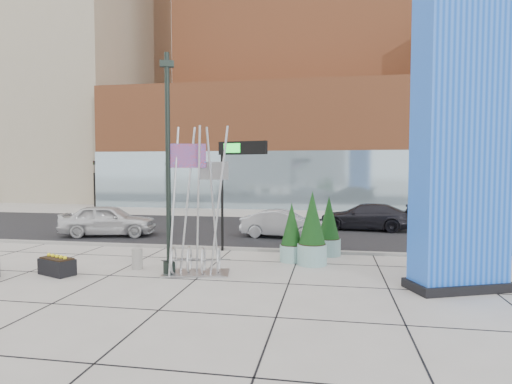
% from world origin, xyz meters
% --- Properties ---
extents(ground, '(160.00, 160.00, 0.00)m').
position_xyz_m(ground, '(0.00, 0.00, 0.00)').
color(ground, '#9E9991').
rests_on(ground, ground).
extents(street_asphalt, '(80.00, 12.00, 0.02)m').
position_xyz_m(street_asphalt, '(0.00, 10.00, 0.01)').
color(street_asphalt, black).
rests_on(street_asphalt, ground).
extents(curb_edge, '(80.00, 0.30, 0.12)m').
position_xyz_m(curb_edge, '(0.00, 4.00, 0.06)').
color(curb_edge, gray).
rests_on(curb_edge, ground).
extents(tower_podium, '(34.00, 10.00, 11.00)m').
position_xyz_m(tower_podium, '(1.00, 27.00, 5.50)').
color(tower_podium, '#AA5931').
rests_on(tower_podium, ground).
extents(tower_glass_front, '(34.00, 0.60, 5.00)m').
position_xyz_m(tower_glass_front, '(1.00, 22.20, 2.50)').
color(tower_glass_front, '#8CA5B2').
rests_on(tower_glass_front, ground).
extents(building_beige_left, '(18.00, 20.00, 34.00)m').
position_xyz_m(building_beige_left, '(-26.00, 34.00, 17.00)').
color(building_beige_left, gray).
rests_on(building_beige_left, ground).
extents(blue_pylon, '(3.18, 2.27, 9.70)m').
position_xyz_m(blue_pylon, '(9.00, -0.70, 4.68)').
color(blue_pylon, blue).
rests_on(blue_pylon, ground).
extents(lamp_post, '(0.50, 0.41, 7.39)m').
position_xyz_m(lamp_post, '(-0.08, -0.52, 3.02)').
color(lamp_post, black).
rests_on(lamp_post, ground).
extents(public_art_sculpture, '(2.36, 1.46, 5.01)m').
position_xyz_m(public_art_sculpture, '(0.81, -0.30, 1.31)').
color(public_art_sculpture, '#BBBDC0').
rests_on(public_art_sculpture, ground).
extents(concrete_bollard, '(0.37, 0.37, 0.73)m').
position_xyz_m(concrete_bollard, '(-1.50, 0.03, 0.36)').
color(concrete_bollard, gray).
rests_on(concrete_bollard, ground).
extents(overhead_street_sign, '(2.18, 0.80, 4.70)m').
position_xyz_m(overhead_street_sign, '(1.45, 3.80, 4.04)').
color(overhead_street_sign, black).
rests_on(overhead_street_sign, ground).
extents(round_planter_east, '(1.10, 1.10, 2.75)m').
position_xyz_m(round_planter_east, '(4.60, 1.80, 1.30)').
color(round_planter_east, '#82AFAC').
rests_on(round_planter_east, ground).
extents(round_planter_mid, '(0.98, 0.98, 2.44)m').
position_xyz_m(round_planter_mid, '(5.20, 3.60, 1.16)').
color(round_planter_mid, '#82AFAC').
rests_on(round_planter_mid, ground).
extents(round_planter_west, '(0.91, 0.91, 2.27)m').
position_xyz_m(round_planter_west, '(3.80, 2.23, 1.07)').
color(round_planter_west, '#82AFAC').
rests_on(round_planter_west, ground).
extents(box_planter_south, '(1.40, 1.06, 0.69)m').
position_xyz_m(box_planter_south, '(-3.80, -1.20, 0.32)').
color(box_planter_south, black).
rests_on(box_planter_south, ground).
extents(car_white_west, '(5.16, 2.95, 1.65)m').
position_xyz_m(car_white_west, '(-6.24, 6.57, 0.83)').
color(car_white_west, silver).
rests_on(car_white_west, ground).
extents(car_silver_mid, '(4.39, 1.97, 1.40)m').
position_xyz_m(car_silver_mid, '(2.85, 7.66, 0.70)').
color(car_silver_mid, '#ACAFB4').
rests_on(car_silver_mid, ground).
extents(car_dark_east, '(5.45, 2.75, 1.52)m').
position_xyz_m(car_dark_east, '(7.21, 11.16, 0.76)').
color(car_dark_east, black).
rests_on(car_dark_east, ground).
extents(traffic_signal, '(0.15, 0.18, 4.10)m').
position_xyz_m(traffic_signal, '(-12.00, 15.00, 2.30)').
color(traffic_signal, black).
rests_on(traffic_signal, ground).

